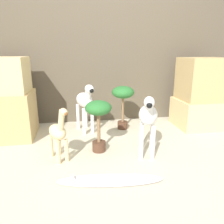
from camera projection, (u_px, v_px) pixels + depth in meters
The scene contains 10 objects.
ground_plane at pixel (125, 166), 2.12m from camera, with size 14.00×14.00×0.00m, color beige.
wall_back at pixel (104, 49), 3.26m from camera, with size 6.40×0.08×2.20m.
rock_pillar_left at pixel (5, 101), 2.70m from camera, with size 0.66×0.58×1.01m.
rock_pillar_right at pixel (201, 95), 3.12m from camera, with size 0.66×0.58×0.99m.
zebra_right at pixel (148, 117), 2.22m from camera, with size 0.29×0.50×0.67m.
zebra_left at pixel (85, 101), 2.91m from camera, with size 0.29×0.50×0.67m.
giraffe_figurine at pixel (58, 133), 2.17m from camera, with size 0.26×0.39×0.58m.
potted_palm_front at pixel (98, 115), 2.32m from camera, with size 0.28×0.28×0.57m.
potted_palm_back at pixel (123, 96), 3.01m from camera, with size 0.31×0.31×0.61m.
surfboard at pixel (109, 180), 1.86m from camera, with size 0.93×0.30×0.08m.
Camera 1 is at (-0.44, -1.85, 1.08)m, focal length 35.00 mm.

